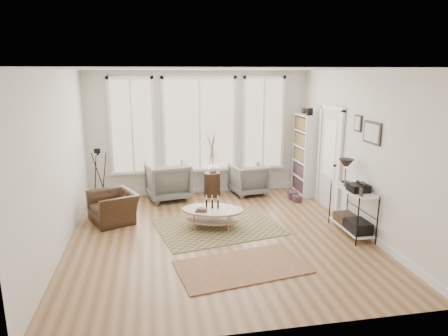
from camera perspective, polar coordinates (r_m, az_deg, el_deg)
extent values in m
plane|color=#986F4A|center=(7.24, -0.73, -9.67)|extent=(5.50, 5.50, 0.00)
plane|color=white|center=(6.65, -0.80, 13.94)|extent=(5.50, 5.50, 0.00)
cube|color=silver|center=(9.48, -3.51, 5.01)|extent=(5.20, 0.04, 2.90)
cube|color=silver|center=(4.21, 5.44, -6.00)|extent=(5.20, 0.04, 2.90)
cube|color=silver|center=(6.88, -22.65, 0.71)|extent=(0.04, 5.50, 2.90)
cube|color=silver|center=(7.66, 18.81, 2.26)|extent=(0.04, 5.50, 2.90)
cube|color=white|center=(9.78, -3.38, -3.09)|extent=(5.10, 0.04, 0.12)
cube|color=white|center=(8.03, 17.96, -7.52)|extent=(0.03, 5.40, 0.12)
cube|color=tan|center=(9.44, -3.51, 6.19)|extent=(1.60, 0.03, 2.10)
cube|color=tan|center=(9.38, -13.00, 5.83)|extent=(0.90, 0.03, 2.10)
cube|color=tan|center=(9.74, 5.64, 6.38)|extent=(0.90, 0.03, 2.10)
cube|color=white|center=(9.42, -3.49, 6.17)|extent=(1.74, 0.06, 2.24)
cube|color=white|center=(9.36, -13.00, 5.81)|extent=(1.04, 0.06, 2.24)
cube|color=white|center=(9.72, 5.67, 6.36)|extent=(1.04, 0.06, 2.24)
cube|color=white|center=(9.59, -3.39, -0.25)|extent=(4.10, 0.12, 0.06)
cube|color=silver|center=(8.73, 14.87, 1.16)|extent=(0.04, 0.88, 2.10)
cube|color=white|center=(8.67, 14.85, 2.77)|extent=(0.01, 0.55, 1.20)
cube|color=white|center=(8.29, 16.19, 0.44)|extent=(0.06, 0.08, 2.18)
cube|color=white|center=(9.16, 13.51, 1.81)|extent=(0.06, 0.08, 2.18)
cube|color=white|center=(8.56, 15.22, 8.30)|extent=(0.06, 1.06, 0.08)
sphere|color=black|center=(8.43, 15.51, 0.34)|extent=(0.06, 0.06, 0.06)
cube|color=white|center=(9.29, 12.31, 1.40)|extent=(0.30, 0.03, 1.90)
cube|color=white|center=(10.03, 10.54, 2.37)|extent=(0.30, 0.03, 1.90)
cube|color=white|center=(9.71, 12.22, 1.93)|extent=(0.02, 0.85, 1.90)
cube|color=white|center=(9.66, 11.39, 1.91)|extent=(0.30, 0.81, 1.90)
cube|color=maroon|center=(9.66, 11.39, 1.91)|extent=(0.24, 0.75, 1.76)
cube|color=black|center=(9.32, 12.14, 7.87)|extent=(0.12, 0.10, 0.16)
sphere|color=#352113|center=(9.65, 11.35, 8.03)|extent=(0.14, 0.14, 0.14)
cube|color=white|center=(7.67, 17.68, -8.02)|extent=(0.37, 1.07, 0.03)
cube|color=white|center=(7.44, 18.06, -3.00)|extent=(0.37, 1.07, 0.02)
cylinder|color=black|center=(7.04, 18.55, -7.36)|extent=(0.02, 0.02, 0.85)
cylinder|color=black|center=(7.22, 21.08, -7.07)|extent=(0.02, 0.02, 0.85)
cylinder|color=black|center=(7.93, 14.91, -4.76)|extent=(0.02, 0.02, 0.85)
cylinder|color=black|center=(8.09, 17.23, -4.57)|extent=(0.02, 0.02, 0.85)
cylinder|color=black|center=(7.73, 16.88, -1.89)|extent=(0.14, 0.14, 0.02)
cylinder|color=black|center=(7.69, 16.95, -0.89)|extent=(0.02, 0.02, 0.30)
cone|color=black|center=(7.65, 17.06, 0.57)|extent=(0.28, 0.28, 0.18)
cube|color=black|center=(7.30, 18.66, -2.68)|extent=(0.32, 0.30, 0.13)
cube|color=black|center=(7.42, 18.63, -7.90)|extent=(0.32, 0.45, 0.20)
cube|color=#352113|center=(7.82, 16.98, -6.85)|extent=(0.32, 0.40, 0.16)
cube|color=black|center=(7.02, 18.99, -3.25)|extent=(0.02, 0.10, 0.14)
cube|color=black|center=(7.48, 17.00, -2.17)|extent=(0.02, 0.10, 0.12)
cube|color=black|center=(7.24, 20.43, 4.73)|extent=(0.03, 0.52, 0.38)
cube|color=silver|center=(7.24, 20.32, 4.73)|extent=(0.01, 0.44, 0.30)
cube|color=black|center=(7.66, 18.61, 6.07)|extent=(0.03, 0.24, 0.30)
cube|color=silver|center=(7.65, 18.51, 6.07)|extent=(0.01, 0.18, 0.24)
cube|color=brown|center=(7.62, -0.82, -8.40)|extent=(2.49, 2.07, 0.01)
cube|color=maroon|center=(6.17, 2.56, -13.91)|extent=(2.05, 1.37, 0.01)
ellipsoid|color=tan|center=(7.56, -1.63, -7.30)|extent=(1.12, 0.89, 0.03)
ellipsoid|color=tan|center=(7.50, -1.63, -6.00)|extent=(1.31, 1.04, 0.04)
cylinder|color=tan|center=(7.36, -3.89, -7.94)|extent=(0.03, 0.03, 0.33)
cylinder|color=tan|center=(7.45, 1.03, -7.64)|extent=(0.03, 0.03, 0.33)
cylinder|color=tan|center=(7.69, -4.19, -6.96)|extent=(0.03, 0.03, 0.33)
cylinder|color=tan|center=(7.78, 0.51, -6.69)|extent=(0.03, 0.03, 0.33)
cylinder|color=black|center=(7.49, -2.52, -5.21)|extent=(0.03, 0.03, 0.16)
cylinder|color=black|center=(7.51, -1.69, -5.17)|extent=(0.03, 0.03, 0.16)
cylinder|color=black|center=(7.52, -0.87, -5.12)|extent=(0.03, 0.03, 0.16)
cube|color=#3D522C|center=(7.38, -3.23, -5.97)|extent=(0.20, 0.15, 0.05)
imported|color=slate|center=(9.23, -8.00, -1.84)|extent=(1.07, 1.09, 0.85)
imported|color=slate|center=(9.55, 3.51, -1.59)|extent=(0.91, 0.93, 0.73)
cylinder|color=#352113|center=(9.41, -1.71, -2.32)|extent=(0.38, 0.38, 0.56)
imported|color=silver|center=(9.37, -1.58, 0.10)|extent=(0.24, 0.24, 0.23)
imported|color=#352113|center=(8.10, -15.50, -5.40)|extent=(1.14, 1.09, 0.59)
cylinder|color=black|center=(8.81, -17.58, 1.95)|extent=(0.05, 0.05, 0.05)
cube|color=black|center=(8.80, -17.61, 2.35)|extent=(0.14, 0.11, 0.09)
cylinder|color=black|center=(8.73, -17.67, 2.26)|extent=(0.05, 0.07, 0.05)
cube|color=maroon|center=(9.39, 9.83, -3.81)|extent=(0.24, 0.29, 0.17)
cube|color=maroon|center=(9.19, 10.31, -4.32)|extent=(0.17, 0.21, 0.14)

